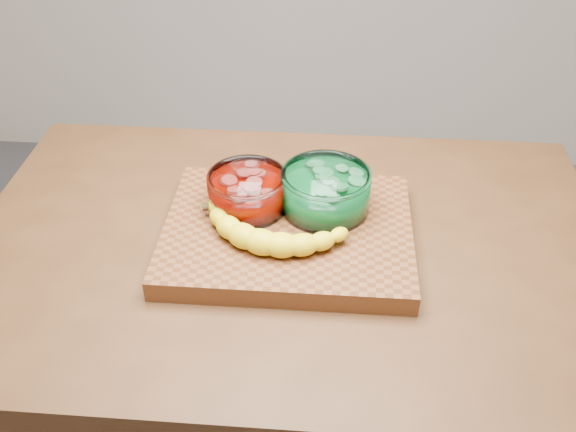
{
  "coord_description": "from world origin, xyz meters",
  "views": [
    {
      "loc": [
        0.07,
        -0.91,
        1.66
      ],
      "look_at": [
        0.0,
        0.0,
        0.96
      ],
      "focal_mm": 40.0,
      "sensor_mm": 36.0,
      "label": 1
    }
  ],
  "objects": [
    {
      "name": "counter",
      "position": [
        0.0,
        0.0,
        0.45
      ],
      "size": [
        1.2,
        0.8,
        0.9
      ],
      "primitive_type": "cube",
      "color": "#4C2C16",
      "rests_on": "ground"
    },
    {
      "name": "banana",
      "position": [
        -0.02,
        -0.03,
        0.96
      ],
      "size": [
        0.3,
        0.17,
        0.04
      ],
      "primitive_type": null,
      "color": "yellow",
      "rests_on": "cutting_board"
    },
    {
      "name": "bowl_green",
      "position": [
        0.07,
        0.06,
        0.98
      ],
      "size": [
        0.17,
        0.17,
        0.08
      ],
      "color": "white",
      "rests_on": "cutting_board"
    },
    {
      "name": "bowl_red",
      "position": [
        -0.08,
        0.05,
        0.97
      ],
      "size": [
        0.15,
        0.15,
        0.07
      ],
      "color": "white",
      "rests_on": "cutting_board"
    },
    {
      "name": "cutting_board",
      "position": [
        0.0,
        0.0,
        0.92
      ],
      "size": [
        0.45,
        0.35,
        0.04
      ],
      "primitive_type": "cube",
      "color": "brown",
      "rests_on": "counter"
    }
  ]
}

